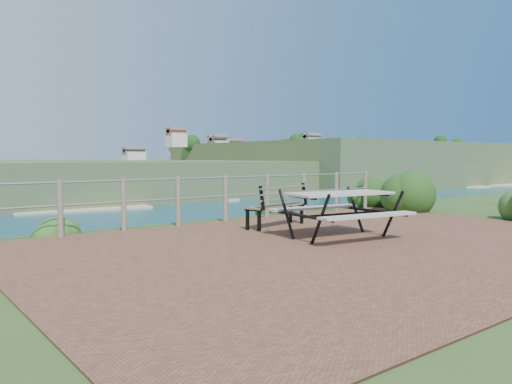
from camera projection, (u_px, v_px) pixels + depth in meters
ground at (342, 244)px, 8.11m from camera, size 10.00×7.00×0.12m
safety_railing at (225, 196)px, 10.71m from camera, size 9.40×0.10×1.00m
distant_bay at (281, 163)px, 273.75m from camera, size 290.00×232.36×24.00m
picnic_table at (339, 210)px, 8.55m from camera, size 1.95×1.60×0.78m
park_bench at (276, 199)px, 9.90m from camera, size 1.57×0.70×0.86m
shrub_right_front at (421, 212)px, 12.87m from camera, size 1.25×1.25×1.78m
shrub_right_edge at (370, 207)px, 13.98m from camera, size 1.03×1.03×1.47m
shrub_lip_west at (54, 234)px, 9.10m from camera, size 0.72×0.72×0.44m
shrub_lip_east at (278, 212)px, 12.76m from camera, size 0.79×0.79×0.54m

